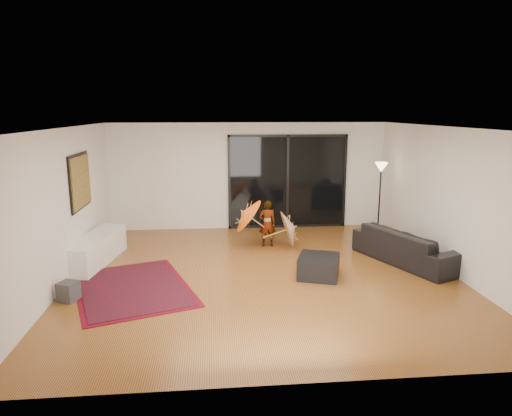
{
  "coord_description": "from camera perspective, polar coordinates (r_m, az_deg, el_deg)",
  "views": [
    {
      "loc": [
        -0.9,
        -8.0,
        2.99
      ],
      "look_at": [
        -0.07,
        0.78,
        1.1
      ],
      "focal_mm": 32.0,
      "sensor_mm": 36.0,
      "label": 1
    }
  ],
  "objects": [
    {
      "name": "child",
      "position": [
        10.17,
        1.41,
        -1.95
      ],
      "size": [
        0.38,
        0.25,
        1.05
      ],
      "primitive_type": "imported",
      "rotation": [
        0.0,
        0.0,
        3.15
      ],
      "color": "#999999",
      "rests_on": "floor"
    },
    {
      "name": "wall_right",
      "position": [
        9.28,
        23.01,
        0.93
      ],
      "size": [
        0.0,
        7.0,
        7.0
      ],
      "primitive_type": "plane",
      "rotation": [
        1.57,
        0.0,
        -1.57
      ],
      "color": "silver",
      "rests_on": "floor"
    },
    {
      "name": "wall_left",
      "position": [
        8.58,
        -22.94,
        0.09
      ],
      "size": [
        0.0,
        7.0,
        7.0
      ],
      "primitive_type": "plane",
      "rotation": [
        1.57,
        0.0,
        1.57
      ],
      "color": "silver",
      "rests_on": "floor"
    },
    {
      "name": "ceiling",
      "position": [
        8.06,
        1.03,
        10.02
      ],
      "size": [
        7.0,
        7.0,
        0.0
      ],
      "primitive_type": "plane",
      "rotation": [
        3.14,
        0.0,
        0.0
      ],
      "color": "white",
      "rests_on": "wall_back"
    },
    {
      "name": "persian_rug",
      "position": [
        8.23,
        -15.18,
        -9.6
      ],
      "size": [
        2.52,
        2.96,
        0.02
      ],
      "rotation": [
        0.0,
        0.0,
        0.33
      ],
      "color": "#5D0717",
      "rests_on": "floor"
    },
    {
      "name": "parasol_orange",
      "position": [
        10.03,
        -1.67,
        -0.92
      ],
      "size": [
        0.65,
        0.85,
        0.88
      ],
      "rotation": [
        0.0,
        -0.91,
        0.0
      ],
      "color": "#FF620D",
      "rests_on": "child"
    },
    {
      "name": "speaker",
      "position": [
        8.01,
        -22.4,
        -9.61
      ],
      "size": [
        0.36,
        0.36,
        0.31
      ],
      "primitive_type": "cube",
      "rotation": [
        0.0,
        0.0,
        -0.41
      ],
      "color": "#424244",
      "rests_on": "floor"
    },
    {
      "name": "ottoman",
      "position": [
        8.48,
        7.84,
        -7.24
      ],
      "size": [
        0.9,
        0.9,
        0.4
      ],
      "primitive_type": "cube",
      "rotation": [
        0.0,
        0.0,
        -0.34
      ],
      "color": "black",
      "rests_on": "floor"
    },
    {
      "name": "media_console",
      "position": [
        9.66,
        -19.32,
        -4.92
      ],
      "size": [
        0.82,
        2.07,
        0.56
      ],
      "primitive_type": "cube",
      "rotation": [
        0.0,
        0.0,
        -0.16
      ],
      "color": "white",
      "rests_on": "floor"
    },
    {
      "name": "wall_back",
      "position": [
        11.66,
        -0.92,
        4.0
      ],
      "size": [
        7.0,
        0.0,
        7.0
      ],
      "primitive_type": "plane",
      "rotation": [
        1.57,
        0.0,
        0.0
      ],
      "color": "silver",
      "rests_on": "floor"
    },
    {
      "name": "sofa",
      "position": [
        9.64,
        18.44,
        -4.53
      ],
      "size": [
        1.73,
        2.49,
        0.68
      ],
      "primitive_type": "imported",
      "rotation": [
        0.0,
        0.0,
        1.97
      ],
      "color": "black",
      "rests_on": "floor"
    },
    {
      "name": "painting",
      "position": [
        9.46,
        -21.1,
        3.13
      ],
      "size": [
        0.04,
        1.28,
        1.08
      ],
      "color": "black",
      "rests_on": "wall_left"
    },
    {
      "name": "floor_lamp",
      "position": [
        11.35,
        15.32,
        3.64
      ],
      "size": [
        0.31,
        0.31,
        1.78
      ],
      "color": "black",
      "rests_on": "floor"
    },
    {
      "name": "parasol_white",
      "position": [
        10.12,
        4.89,
        -2.18
      ],
      "size": [
        0.53,
        0.87,
        0.91
      ],
      "rotation": [
        0.0,
        1.26,
        0.0
      ],
      "color": "silver",
      "rests_on": "floor"
    },
    {
      "name": "wall_front",
      "position": [
        4.88,
        5.6,
        -7.65
      ],
      "size": [
        7.0,
        0.0,
        7.0
      ],
      "primitive_type": "plane",
      "rotation": [
        -1.57,
        0.0,
        0.0
      ],
      "color": "silver",
      "rests_on": "floor"
    },
    {
      "name": "floor",
      "position": [
        8.59,
        0.96,
        -8.28
      ],
      "size": [
        7.0,
        7.0,
        0.0
      ],
      "primitive_type": "plane",
      "color": "#9B5F2A",
      "rests_on": "ground"
    },
    {
      "name": "sliding_door",
      "position": [
        11.77,
        3.96,
        3.31
      ],
      "size": [
        3.06,
        0.07,
        2.4
      ],
      "color": "black",
      "rests_on": "wall_back"
    }
  ]
}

